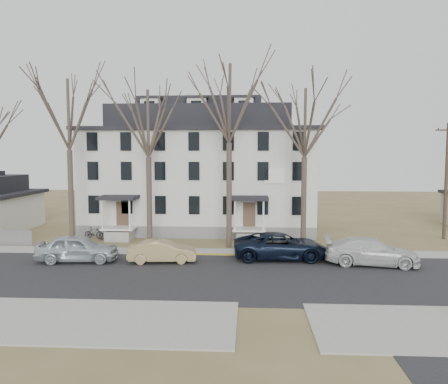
# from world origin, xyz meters

# --- Properties ---
(ground) EXTENTS (120.00, 120.00, 0.00)m
(ground) POSITION_xyz_m (0.00, 0.00, 0.00)
(ground) COLOR olive
(ground) RESTS_ON ground
(main_road) EXTENTS (120.00, 10.00, 0.04)m
(main_road) POSITION_xyz_m (0.00, 2.00, 0.00)
(main_road) COLOR #27272A
(main_road) RESTS_ON ground
(far_sidewalk) EXTENTS (120.00, 2.00, 0.08)m
(far_sidewalk) POSITION_xyz_m (0.00, 8.00, 0.00)
(far_sidewalk) COLOR #A09F97
(far_sidewalk) RESTS_ON ground
(near_sidewalk_left) EXTENTS (20.00, 5.00, 0.08)m
(near_sidewalk_left) POSITION_xyz_m (-8.00, -5.00, 0.00)
(near_sidewalk_left) COLOR #A09F97
(near_sidewalk_left) RESTS_ON ground
(yellow_curb) EXTENTS (14.00, 0.25, 0.06)m
(yellow_curb) POSITION_xyz_m (5.00, 7.10, 0.00)
(yellow_curb) COLOR gold
(yellow_curb) RESTS_ON ground
(boarding_house) EXTENTS (20.80, 12.36, 12.05)m
(boarding_house) POSITION_xyz_m (-2.00, 17.95, 5.38)
(boarding_house) COLOR slate
(boarding_house) RESTS_ON ground
(tree_far_left) EXTENTS (8.40, 8.40, 13.72)m
(tree_far_left) POSITION_xyz_m (-11.00, 9.80, 10.34)
(tree_far_left) COLOR #473B31
(tree_far_left) RESTS_ON ground
(tree_mid_left) EXTENTS (7.80, 7.80, 12.74)m
(tree_mid_left) POSITION_xyz_m (-5.00, 9.80, 9.60)
(tree_mid_left) COLOR #473B31
(tree_mid_left) RESTS_ON ground
(tree_center) EXTENTS (9.00, 9.00, 14.70)m
(tree_center) POSITION_xyz_m (1.00, 9.80, 11.08)
(tree_center) COLOR #473B31
(tree_center) RESTS_ON ground
(tree_mid_right) EXTENTS (7.80, 7.80, 12.74)m
(tree_mid_right) POSITION_xyz_m (6.50, 9.80, 9.60)
(tree_mid_right) COLOR #473B31
(tree_mid_right) RESTS_ON ground
(utility_pole_far) EXTENTS (2.00, 0.28, 9.50)m
(utility_pole_far) POSITION_xyz_m (18.50, 14.00, 4.90)
(utility_pole_far) COLOR #3D3023
(utility_pole_far) RESTS_ON ground
(car_silver) EXTENTS (5.34, 2.54, 1.76)m
(car_silver) POSITION_xyz_m (-8.58, 4.80, 0.88)
(car_silver) COLOR silver
(car_silver) RESTS_ON ground
(car_tan) EXTENTS (4.49, 1.99, 1.43)m
(car_tan) POSITION_xyz_m (-3.08, 4.95, 0.72)
(car_tan) COLOR tan
(car_tan) RESTS_ON ground
(car_navy) EXTENTS (6.31, 3.05, 1.73)m
(car_navy) POSITION_xyz_m (4.60, 6.28, 0.87)
(car_navy) COLOR black
(car_navy) RESTS_ON ground
(car_white) EXTENTS (6.00, 3.05, 1.67)m
(car_white) POSITION_xyz_m (10.17, 5.09, 0.83)
(car_white) COLOR silver
(car_white) RESTS_ON ground
(bicycle_left) EXTENTS (1.76, 0.96, 0.88)m
(bicycle_left) POSITION_xyz_m (-8.88, 11.84, 0.44)
(bicycle_left) COLOR black
(bicycle_left) RESTS_ON ground
(bicycle_right) EXTENTS (1.70, 0.69, 0.99)m
(bicycle_right) POSITION_xyz_m (-10.20, 12.25, 0.50)
(bicycle_right) COLOR black
(bicycle_right) RESTS_ON ground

